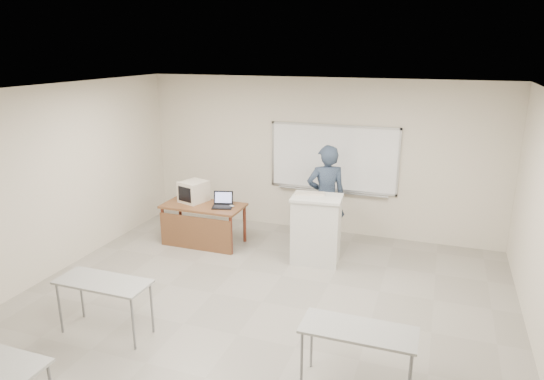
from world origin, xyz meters
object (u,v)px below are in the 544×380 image
at_px(laptop, 224,204).
at_px(mouse, 232,206).
at_px(instructor_desk, 201,217).
at_px(keyboard, 310,194).
at_px(presenter, 326,198).
at_px(podium, 316,229).
at_px(whiteboard, 333,159).
at_px(crt_monitor, 194,192).

xyz_separation_m(laptop, mouse, (0.15, 0.03, -0.04)).
bearing_deg(instructor_desk, keyboard, 2.69).
distance_m(instructor_desk, presenter, 2.30).
distance_m(podium, keyboard, 0.62).
distance_m(whiteboard, podium, 1.72).
bearing_deg(instructor_desk, presenter, 16.89).
xyz_separation_m(mouse, presenter, (1.62, 0.49, 0.19)).
bearing_deg(presenter, mouse, -7.00).
bearing_deg(laptop, presenter, 0.22).
height_order(crt_monitor, keyboard, keyboard).
bearing_deg(laptop, whiteboard, 22.17).
bearing_deg(podium, laptop, 170.68).
bearing_deg(keyboard, instructor_desk, 165.82).
bearing_deg(mouse, podium, 4.03).
height_order(whiteboard, mouse, whiteboard).
bearing_deg(keyboard, presenter, 58.01).
xyz_separation_m(whiteboard, mouse, (-1.55, -1.32, -0.71)).
distance_m(crt_monitor, laptop, 0.67).
bearing_deg(mouse, presenter, 26.26).
bearing_deg(laptop, podium, -20.14).
bearing_deg(mouse, crt_monitor, -176.05).
bearing_deg(crt_monitor, instructor_desk, -26.18).
bearing_deg(keyboard, whiteboard, 69.87).
bearing_deg(crt_monitor, laptop, 8.30).
xyz_separation_m(instructor_desk, podium, (2.17, 0.01, 0.03)).
xyz_separation_m(crt_monitor, keyboard, (2.27, -0.15, 0.23)).
bearing_deg(whiteboard, podium, -87.31).
bearing_deg(podium, whiteboard, 87.31).
xyz_separation_m(whiteboard, instructor_desk, (-2.10, -1.48, -0.93)).
xyz_separation_m(instructor_desk, laptop, (0.40, 0.13, 0.26)).
distance_m(instructor_desk, podium, 2.17).
height_order(podium, mouse, podium).
height_order(podium, crt_monitor, podium).
distance_m(laptop, presenter, 1.85).
bearing_deg(crt_monitor, podium, 12.00).
height_order(instructor_desk, keyboard, keyboard).
bearing_deg(keyboard, crt_monitor, 159.55).
distance_m(whiteboard, crt_monitor, 2.71).
distance_m(crt_monitor, presenter, 2.46).
height_order(podium, laptop, podium).
distance_m(whiteboard, laptop, 2.27).
distance_m(mouse, presenter, 1.71).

